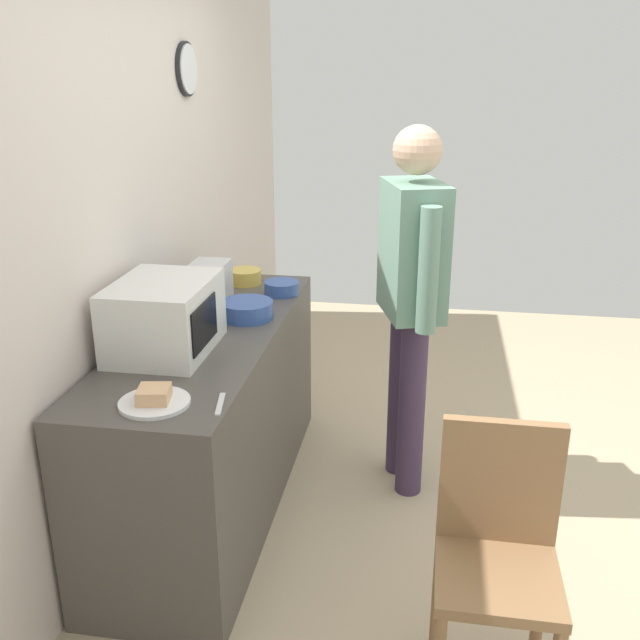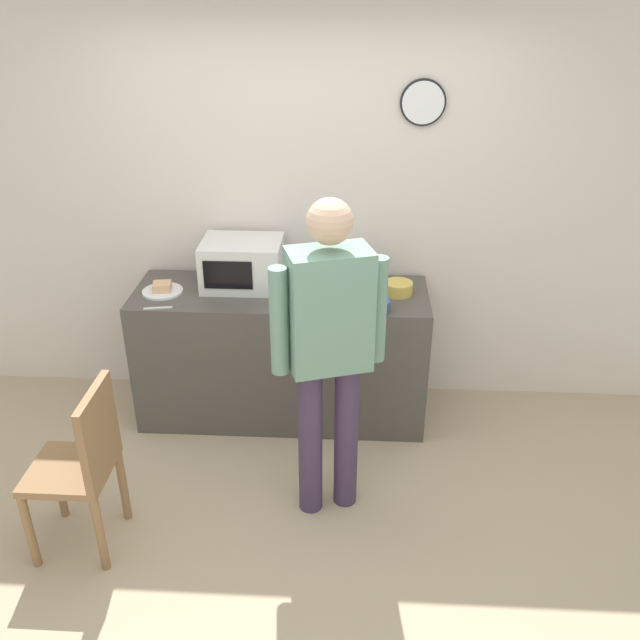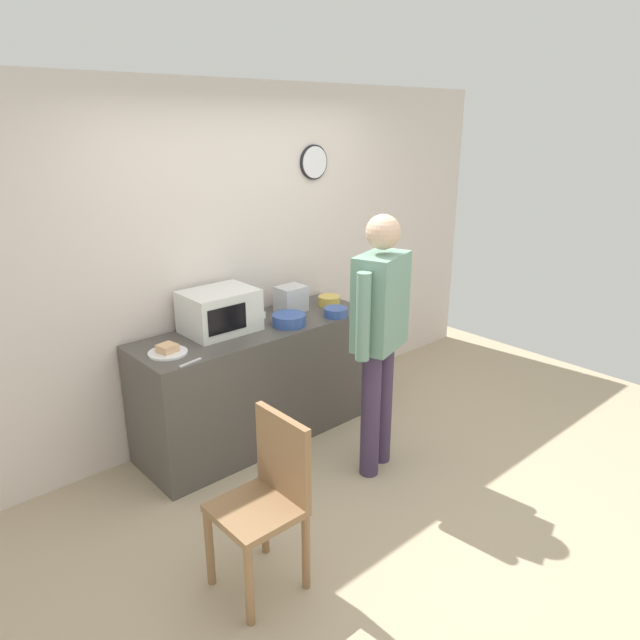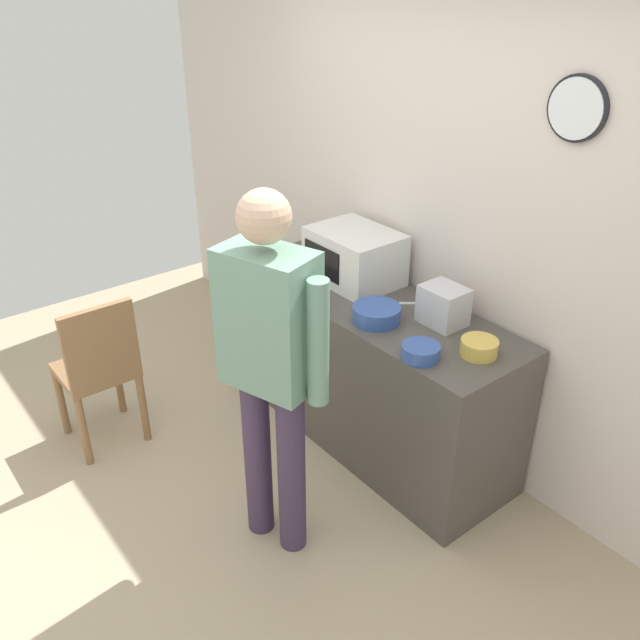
# 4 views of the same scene
# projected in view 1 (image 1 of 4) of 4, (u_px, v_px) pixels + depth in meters

# --- Properties ---
(ground_plane) EXTENTS (6.00, 6.00, 0.00)m
(ground_plane) POSITION_uv_depth(u_px,v_px,m) (467.00, 508.00, 3.46)
(ground_plane) COLOR tan
(back_wall) EXTENTS (5.40, 0.13, 2.60)m
(back_wall) POSITION_uv_depth(u_px,v_px,m) (132.00, 233.00, 3.26)
(back_wall) COLOR silver
(back_wall) RESTS_ON ground_plane
(kitchen_counter) EXTENTS (1.86, 0.62, 0.90)m
(kitchen_counter) POSITION_uv_depth(u_px,v_px,m) (212.00, 419.00, 3.36)
(kitchen_counter) COLOR #4C4742
(kitchen_counter) RESTS_ON ground_plane
(microwave) EXTENTS (0.50, 0.39, 0.30)m
(microwave) POSITION_uv_depth(u_px,v_px,m) (164.00, 317.00, 2.94)
(microwave) COLOR silver
(microwave) RESTS_ON kitchen_counter
(sandwich_plate) EXTENTS (0.25, 0.25, 0.07)m
(sandwich_plate) POSITION_uv_depth(u_px,v_px,m) (154.00, 399.00, 2.51)
(sandwich_plate) COLOR white
(sandwich_plate) RESTS_ON kitchen_counter
(salad_bowl) EXTENTS (0.18, 0.18, 0.08)m
(salad_bowl) POSITION_uv_depth(u_px,v_px,m) (245.00, 277.00, 3.88)
(salad_bowl) COLOR gold
(salad_bowl) RESTS_ON kitchen_counter
(cereal_bowl) EXTENTS (0.25, 0.25, 0.08)m
(cereal_bowl) POSITION_uv_depth(u_px,v_px,m) (247.00, 310.00, 3.35)
(cereal_bowl) COLOR #33519E
(cereal_bowl) RESTS_ON kitchen_counter
(mixing_bowl) EXTENTS (0.18, 0.18, 0.07)m
(mixing_bowl) POSITION_uv_depth(u_px,v_px,m) (282.00, 288.00, 3.71)
(mixing_bowl) COLOR #33519E
(mixing_bowl) RESTS_ON kitchen_counter
(toaster) EXTENTS (0.22, 0.18, 0.20)m
(toaster) POSITION_uv_depth(u_px,v_px,m) (210.00, 282.00, 3.58)
(toaster) COLOR silver
(toaster) RESTS_ON kitchen_counter
(fork_utensil) EXTENTS (0.12, 0.15, 0.01)m
(fork_utensil) POSITION_uv_depth(u_px,v_px,m) (188.00, 315.00, 3.40)
(fork_utensil) COLOR silver
(fork_utensil) RESTS_ON kitchen_counter
(spoon_utensil) EXTENTS (0.17, 0.05, 0.01)m
(spoon_utensil) POSITION_uv_depth(u_px,v_px,m) (220.00, 404.00, 2.51)
(spoon_utensil) COLOR silver
(spoon_utensil) RESTS_ON kitchen_counter
(person_standing) EXTENTS (0.57, 0.35, 1.78)m
(person_standing) POSITION_uv_depth(u_px,v_px,m) (411.00, 286.00, 3.34)
(person_standing) COLOR #402F4D
(person_standing) RESTS_ON ground_plane
(wooden_chair) EXTENTS (0.40, 0.40, 0.94)m
(wooden_chair) POSITION_uv_depth(u_px,v_px,m) (497.00, 548.00, 2.35)
(wooden_chair) COLOR olive
(wooden_chair) RESTS_ON ground_plane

